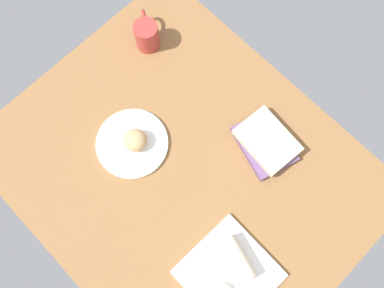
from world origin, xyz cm
name	(u,v)px	position (x,y,z in cm)	size (l,w,h in cm)	color
dining_table	(184,171)	(0.00, 0.00, 2.00)	(110.00, 90.00, 4.00)	olive
round_plate	(132,143)	(17.08, 5.75, 4.70)	(22.40, 22.40, 1.40)	white
scone_pastry	(135,140)	(16.07, 4.72, 8.24)	(7.22, 7.07, 5.69)	tan
square_plate	(229,273)	(-30.66, 12.13, 4.80)	(23.76, 23.76, 1.60)	white
breakfast_wrap	(236,259)	(-29.16, 8.12, 8.70)	(6.20, 6.20, 12.38)	beige
book_stack	(266,142)	(-11.92, -23.36, 6.36)	(21.80, 18.42, 4.82)	#6B4C7A
coffee_mug	(147,34)	(39.47, -21.84, 9.22)	(11.77, 9.76, 10.23)	#B23833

